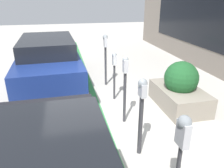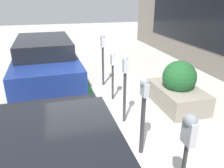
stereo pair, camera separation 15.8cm
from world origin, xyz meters
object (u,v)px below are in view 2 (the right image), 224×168
parking_meter_middle (125,81)px  parking_meter_nearest (188,139)px  parking_meter_second (144,105)px  parking_meter_fourth (113,67)px  parking_meter_farthest (103,50)px  parked_car_middle (46,60)px  planter_box (178,88)px

parking_meter_middle → parking_meter_nearest: bearing=-179.4°
parking_meter_nearest → parking_meter_middle: size_ratio=0.95×
parking_meter_second → parking_meter_fourth: size_ratio=1.10×
parking_meter_middle → parking_meter_farthest: 2.31m
parking_meter_fourth → parking_meter_second: bearing=177.9°
parking_meter_middle → parked_car_middle: parked_car_middle is taller
parking_meter_fourth → parking_meter_farthest: parking_meter_farthest is taller
parking_meter_nearest → parking_meter_fourth: size_ratio=1.09×
parking_meter_middle → parking_meter_fourth: 1.21m
parking_meter_nearest → parking_meter_fourth: bearing=-0.5°
parking_meter_second → planter_box: size_ratio=0.90×
parking_meter_fourth → planter_box: parking_meter_fourth is taller
parking_meter_farthest → parked_car_middle: (0.41, 1.72, -0.30)m
parking_meter_nearest → parking_meter_fourth: (3.50, -0.03, -0.17)m
planter_box → parked_car_middle: size_ratio=0.33×
parking_meter_middle → parking_meter_fourth: parking_meter_middle is taller
planter_box → parked_car_middle: bearing=54.6°
parking_meter_fourth → parking_meter_nearest: bearing=179.5°
parking_meter_nearest → planter_box: size_ratio=0.89×
parking_meter_second → parked_car_middle: size_ratio=0.30×
parking_meter_middle → parked_car_middle: 3.20m
parking_meter_second → parking_meter_farthest: parking_meter_farthest is taller
parking_meter_fourth → parked_car_middle: 2.31m
parking_meter_second → planter_box: (1.50, -1.60, -0.49)m
parking_meter_farthest → parking_meter_nearest: bearing=179.9°
parked_car_middle → parking_meter_fourth: bearing=-133.2°
parking_meter_middle → parking_meter_fourth: size_ratio=1.15×
parking_meter_fourth → planter_box: bearing=-118.0°
parking_meter_second → parking_meter_farthest: bearing=-1.1°
parked_car_middle → parking_meter_farthest: bearing=-105.6°
parking_meter_nearest → parking_meter_second: (1.19, 0.05, -0.14)m
parking_meter_nearest → parking_meter_middle: parking_meter_middle is taller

